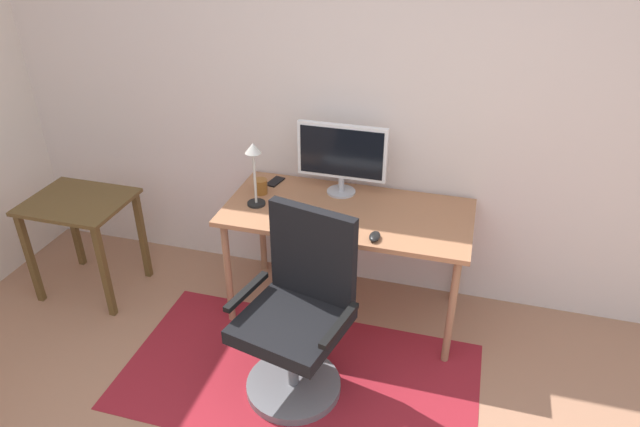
{
  "coord_description": "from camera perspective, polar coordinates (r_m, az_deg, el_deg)",
  "views": [
    {
      "loc": [
        0.52,
        -1.13,
        2.44
      ],
      "look_at": [
        -0.24,
        1.53,
        0.85
      ],
      "focal_mm": 32.26,
      "sensor_mm": 36.0,
      "label": 1
    }
  ],
  "objects": [
    {
      "name": "wall_back",
      "position": [
        3.56,
        6.74,
        11.03
      ],
      "size": [
        6.0,
        0.1,
        2.6
      ],
      "primitive_type": "cube",
      "color": "silver",
      "rests_on": "ground"
    },
    {
      "name": "desk",
      "position": [
        3.46,
        2.72,
        -0.71
      ],
      "size": [
        1.47,
        0.71,
        0.75
      ],
      "color": "#A36A47",
      "rests_on": "ground"
    },
    {
      "name": "computer_mouse",
      "position": [
        3.15,
        5.45,
        -2.28
      ],
      "size": [
        0.06,
        0.1,
        0.03
      ],
      "primitive_type": "ellipsoid",
      "color": "black",
      "rests_on": "desk"
    },
    {
      "name": "office_chair",
      "position": [
        3.08,
        -2.16,
        -10.59
      ],
      "size": [
        0.66,
        0.61,
        1.04
      ],
      "rotation": [
        0.0,
        0.0,
        -0.23
      ],
      "color": "slate",
      "rests_on": "ground"
    },
    {
      "name": "cell_phone",
      "position": [
        3.76,
        -4.46,
        3.18
      ],
      "size": [
        0.1,
        0.15,
        0.01
      ],
      "primitive_type": "cube",
      "rotation": [
        0.0,
        0.0,
        -0.21
      ],
      "color": "black",
      "rests_on": "desk"
    },
    {
      "name": "side_table",
      "position": [
        4.04,
        -22.62,
        -0.37
      ],
      "size": [
        0.63,
        0.52,
        0.69
      ],
      "color": "brown",
      "rests_on": "ground"
    },
    {
      "name": "keyboard",
      "position": [
        3.23,
        -0.33,
        -1.4
      ],
      "size": [
        0.43,
        0.13,
        0.02
      ],
      "primitive_type": "cube",
      "color": "white",
      "rests_on": "desk"
    },
    {
      "name": "desk_lamp",
      "position": [
        3.38,
        -6.58,
        4.92
      ],
      "size": [
        0.11,
        0.11,
        0.4
      ],
      "color": "black",
      "rests_on": "desk"
    },
    {
      "name": "area_rug",
      "position": [
        3.41,
        -2.08,
        -15.75
      ],
      "size": [
        2.0,
        1.07,
        0.01
      ],
      "primitive_type": "cube",
      "color": "maroon",
      "rests_on": "ground"
    },
    {
      "name": "coffee_cup",
      "position": [
        3.61,
        -5.91,
        2.68
      ],
      "size": [
        0.09,
        0.09,
        0.09
      ],
      "primitive_type": "cylinder",
      "color": "brown",
      "rests_on": "desk"
    },
    {
      "name": "monitor",
      "position": [
        3.51,
        2.18,
        5.91
      ],
      "size": [
        0.55,
        0.18,
        0.45
      ],
      "color": "#B2B2B7",
      "rests_on": "desk"
    }
  ]
}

